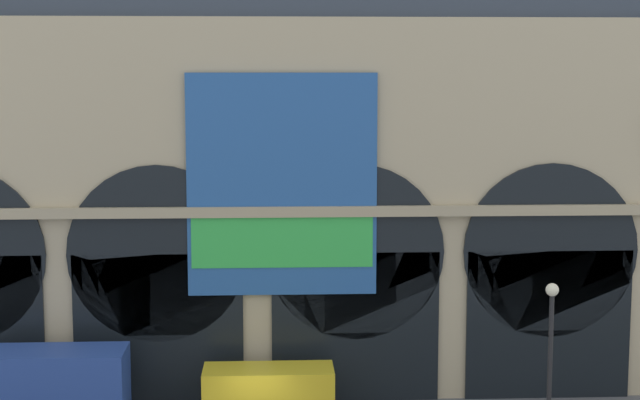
# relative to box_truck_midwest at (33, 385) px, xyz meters

# --- Properties ---
(station_building) EXTENTS (42.94, 5.83, 21.02)m
(station_building) POSITION_rel_box_truck_midwest_xyz_m (8.78, 5.36, 8.51)
(station_building) COLOR #BCAD8C
(station_building) RESTS_ON ground
(box_truck_midwest) EXTENTS (7.50, 2.91, 3.12)m
(box_truck_midwest) POSITION_rel_box_truck_midwest_xyz_m (0.00, 0.00, 0.00)
(box_truck_midwest) COLOR #28479E
(box_truck_midwest) RESTS_ON ground
(van_center) EXTENTS (5.20, 2.48, 2.20)m
(van_center) POSITION_rel_box_truck_midwest_xyz_m (9.22, 0.24, -0.45)
(van_center) COLOR gold
(van_center) RESTS_ON ground
(street_lamp_quayside) EXTENTS (0.44, 0.44, 6.90)m
(street_lamp_quayside) POSITION_rel_box_truck_midwest_xyz_m (18.71, -6.08, 2.71)
(street_lamp_quayside) COLOR black
(street_lamp_quayside) RESTS_ON ground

